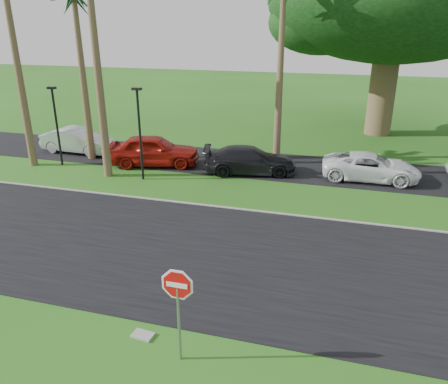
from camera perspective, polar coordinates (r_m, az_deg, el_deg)
name	(u,v)px	position (r m, az deg, el deg)	size (l,w,h in m)	color
ground	(201,287)	(13.69, -3.05, -12.34)	(120.00, 120.00, 0.00)	#255715
road	(219,256)	(15.31, -0.64, -8.31)	(120.00, 8.00, 0.02)	black
parking_strip	(272,166)	(24.74, 6.26, 3.45)	(120.00, 5.00, 0.02)	black
curb	(246,210)	(18.80, 2.85, -2.34)	(120.00, 0.12, 0.06)	gray
stop_sign_near	(178,297)	(10.23, -6.05, -13.46)	(1.05, 0.07, 2.62)	gray
streetlight_left	(56,121)	(25.87, -21.06, 8.65)	(0.45, 0.25, 4.34)	black
streetlight_right	(140,129)	(22.14, -10.97, 8.14)	(0.45, 0.25, 4.64)	black
car_silver	(78,141)	(28.39, -18.55, 6.37)	(1.59, 4.56, 1.50)	silver
car_red	(154,150)	(24.78, -9.18, 5.37)	(2.03, 5.03, 1.72)	maroon
car_dark	(250,160)	(23.25, 3.37, 4.16)	(1.98, 4.87, 1.41)	black
car_minivan	(371,167)	(23.44, 18.64, 3.10)	(2.23, 4.83, 1.34)	white
utility_slab	(143,335)	(12.07, -10.56, -17.90)	(0.55, 0.35, 0.06)	gray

